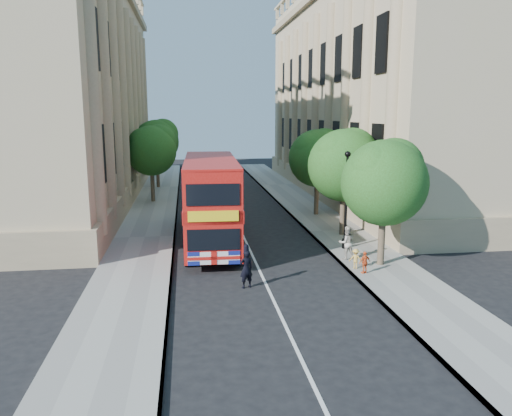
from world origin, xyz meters
name	(u,v)px	position (x,y,z in m)	size (l,w,h in m)	color
ground	(271,295)	(0.00, 0.00, 0.00)	(120.00, 120.00, 0.00)	black
pavement_right	(336,231)	(5.75, 10.00, 0.06)	(3.50, 80.00, 0.12)	gray
pavement_left	(145,238)	(-5.75, 10.00, 0.06)	(3.50, 80.00, 0.12)	gray
building_right	(381,92)	(13.80, 24.00, 9.00)	(12.00, 38.00, 18.00)	tan
building_left	(51,90)	(-13.80, 24.00, 9.00)	(12.00, 38.00, 18.00)	tan
tree_right_near	(385,178)	(5.84, 3.03, 4.25)	(4.00, 4.00, 6.08)	#473828
tree_right_mid	(345,161)	(5.84, 9.03, 4.45)	(4.20, 4.20, 6.37)	#473828
tree_right_far	(318,155)	(5.84, 15.03, 4.31)	(4.00, 4.00, 6.15)	#473828
tree_left_far	(152,148)	(-5.96, 22.03, 4.44)	(4.00, 4.00, 6.30)	#473828
tree_left_back	(157,139)	(-5.96, 30.03, 4.71)	(4.20, 4.20, 6.65)	#473828
lamp_post	(346,204)	(5.00, 6.00, 2.51)	(0.32, 0.32, 5.16)	black
double_decker_bus	(211,199)	(-1.97, 7.89, 2.60)	(3.01, 10.27, 4.71)	#B0110C
box_van	(205,206)	(-2.11, 12.62, 1.33)	(2.37, 4.91, 2.72)	black
police_constable	(246,269)	(-0.88, 1.00, 0.81)	(0.59, 0.39, 1.62)	black
woman_pedestrian	(347,243)	(4.45, 4.07, 0.94)	(0.80, 0.62, 1.65)	beige
child_a	(365,262)	(4.57, 1.79, 0.63)	(0.60, 0.25, 1.02)	#E85C29
child_b	(356,259)	(4.40, 2.54, 0.58)	(0.60, 0.35, 0.93)	gold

